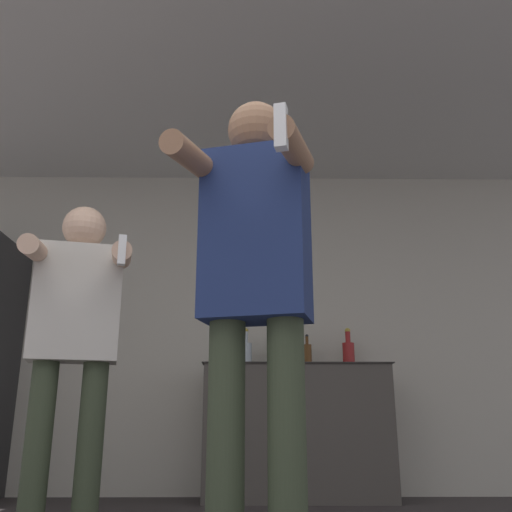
% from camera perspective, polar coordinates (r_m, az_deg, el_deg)
% --- Properties ---
extents(wall_back, '(7.00, 0.06, 2.55)m').
position_cam_1_polar(wall_back, '(4.61, -4.66, -6.90)').
color(wall_back, beige).
rests_on(wall_back, ground_plane).
extents(ceiling_slab, '(7.00, 3.80, 0.05)m').
position_cam_1_polar(ceiling_slab, '(3.57, -6.00, 19.30)').
color(ceiling_slab, silver).
rests_on(ceiling_slab, wall_back).
extents(counter, '(1.34, 0.55, 0.92)m').
position_cam_1_polar(counter, '(4.25, 4.09, -17.08)').
color(counter, '#47423D').
rests_on(counter, ground_plane).
extents(bottle_short_whiskey, '(0.09, 0.09, 0.29)m').
position_cam_1_polar(bottle_short_whiskey, '(4.40, 9.24, -9.48)').
color(bottle_short_whiskey, maroon).
rests_on(bottle_short_whiskey, counter).
extents(bottle_clear_vodka, '(0.07, 0.07, 0.35)m').
position_cam_1_polar(bottle_clear_vodka, '(4.34, 1.75, -9.27)').
color(bottle_clear_vodka, black).
rests_on(bottle_clear_vodka, counter).
extents(bottle_green_wine, '(0.07, 0.07, 0.24)m').
position_cam_1_polar(bottle_green_wine, '(4.35, 5.15, -9.79)').
color(bottle_green_wine, '#563314').
rests_on(bottle_green_wine, counter).
extents(bottle_tall_gin, '(0.09, 0.09, 0.29)m').
position_cam_1_polar(bottle_tall_gin, '(4.33, -1.05, -9.66)').
color(bottle_tall_gin, silver).
rests_on(bottle_tall_gin, counter).
extents(bottle_brown_liquor, '(0.09, 0.09, 0.24)m').
position_cam_1_polar(bottle_brown_liquor, '(4.34, 3.27, -9.80)').
color(bottle_brown_liquor, '#194723').
rests_on(bottle_brown_liquor, counter).
extents(person_woman_foreground, '(0.51, 0.57, 1.63)m').
position_cam_1_polar(person_woman_foreground, '(1.93, -0.08, -1.90)').
color(person_woman_foreground, '#38422D').
rests_on(person_woman_foreground, ground_plane).
extents(person_man_side, '(0.59, 0.61, 1.61)m').
position_cam_1_polar(person_man_side, '(3.02, -17.63, -6.57)').
color(person_man_side, '#38422D').
rests_on(person_man_side, ground_plane).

